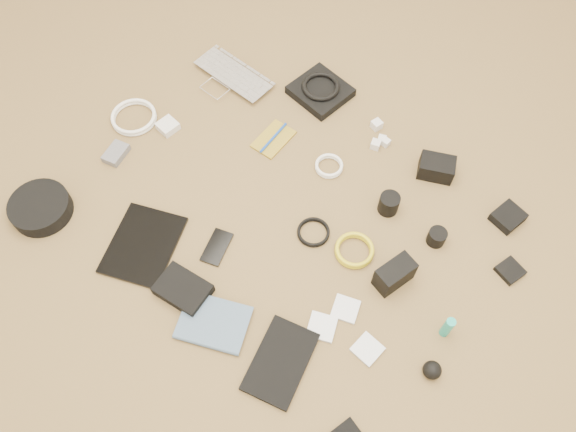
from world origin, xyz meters
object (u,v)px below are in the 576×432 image
Objects in this scene: tablet at (143,245)px; phone at (217,247)px; dslr_camera at (436,168)px; headphone_case at (41,208)px; laptop at (226,82)px; paperback at (205,347)px.

tablet is 2.13× the size of phone.
dslr_camera reaches higher than headphone_case.
paperback is (0.59, -0.81, -0.00)m from laptop.
phone is at bearing 23.46° from headphone_case.
paperback is at bearing -49.08° from laptop.
headphone_case is at bearing -171.86° from phone.
dslr_camera is 0.94m from paperback.
dslr_camera is 0.59× the size of headphone_case.
dslr_camera is 0.98m from tablet.
tablet is (0.22, -0.67, -0.01)m from laptop.
paperback reaches higher than tablet.
paperback is (-0.23, -0.91, -0.02)m from dslr_camera.
headphone_case is at bearing 177.09° from tablet.
tablet is at bearing 49.23° from paperback.
tablet is 1.33× the size of headphone_case.
phone is at bearing 13.25° from paperback.
phone is 0.62× the size of headphone_case.
dslr_camera reaches higher than tablet.
laptop is 2.58× the size of phone.
phone is 0.61× the size of paperback.
laptop reaches higher than paperback.
laptop is 0.68m from phone.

